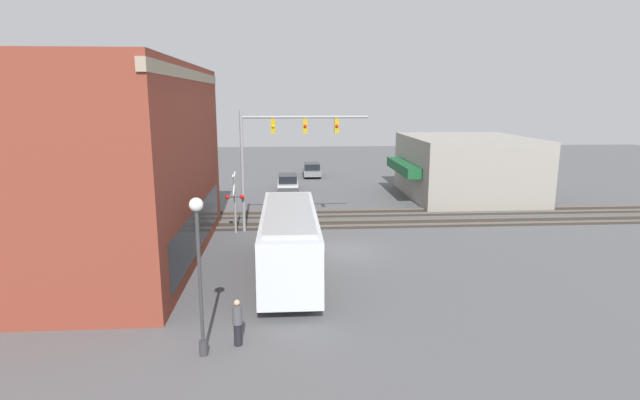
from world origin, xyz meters
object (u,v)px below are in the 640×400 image
object	(u,v)px
pedestrian_at_crossing	(266,220)
parked_car_white	(288,183)
city_bus	(289,240)
parked_car_blue	(288,200)
crossing_signal	(235,197)
parked_car_grey	(312,170)
streetlamp	(199,264)
pedestrian_by_lamp	(238,322)

from	to	relation	value
pedestrian_at_crossing	parked_car_white	bearing A→B (deg)	-5.54
city_bus	parked_car_blue	xyz separation A→B (m)	(14.81, -0.00, -1.12)
parked_car_blue	crossing_signal	bearing A→B (deg)	154.16
city_bus	parked_car_blue	distance (m)	14.85
parked_car_grey	streetlamp	bearing A→B (deg)	171.71
pedestrian_by_lamp	crossing_signal	bearing A→B (deg)	5.86
pedestrian_at_crossing	crossing_signal	bearing A→B (deg)	83.14
parked_car_grey	parked_car_white	bearing A→B (deg)	162.50
crossing_signal	pedestrian_by_lamp	xyz separation A→B (m)	(-14.69, -1.51, -1.45)
parked_car_blue	pedestrian_at_crossing	xyz separation A→B (m)	(-7.11, 1.40, 0.23)
parked_car_white	pedestrian_by_lamp	xyz separation A→B (m)	(-28.91, 1.82, 0.14)
pedestrian_at_crossing	pedestrian_by_lamp	bearing A→B (deg)	178.34
parked_car_blue	pedestrian_at_crossing	size ratio (longest dim) A/B	2.74
streetlamp	parked_car_grey	bearing A→B (deg)	-8.29
parked_car_white	pedestrian_by_lamp	bearing A→B (deg)	176.39
pedestrian_by_lamp	pedestrian_at_crossing	bearing A→B (deg)	-1.66
city_bus	streetlamp	size ratio (longest dim) A/B	1.92
city_bus	pedestrian_at_crossing	bearing A→B (deg)	10.31
parked_car_grey	pedestrian_at_crossing	world-z (taller)	pedestrian_at_crossing
parked_car_blue	city_bus	bearing A→B (deg)	180.00
city_bus	crossing_signal	xyz separation A→B (m)	(7.94, 3.33, 0.52)
parked_car_white	parked_car_blue	bearing A→B (deg)	-180.00
crossing_signal	parked_car_blue	world-z (taller)	crossing_signal
parked_car_grey	pedestrian_at_crossing	bearing A→B (deg)	170.00
city_bus	parked_car_white	bearing A→B (deg)	-0.00
parked_car_grey	pedestrian_by_lamp	world-z (taller)	pedestrian_by_lamp
parked_car_grey	pedestrian_at_crossing	distance (m)	23.05
city_bus	parked_car_blue	world-z (taller)	city_bus
parked_car_grey	city_bus	bearing A→B (deg)	175.11
crossing_signal	parked_car_grey	world-z (taller)	crossing_signal
pedestrian_by_lamp	parked_car_grey	bearing A→B (deg)	-6.79
streetlamp	pedestrian_by_lamp	xyz separation A→B (m)	(0.61, -1.08, -2.32)
parked_car_grey	pedestrian_at_crossing	xyz separation A→B (m)	(-22.70, 4.00, 0.19)
streetlamp	parked_car_blue	xyz separation A→B (m)	(22.18, -2.90, -2.52)
parked_car_white	parked_car_grey	xyz separation A→B (m)	(8.25, -2.60, -0.02)
pedestrian_by_lamp	parked_car_blue	bearing A→B (deg)	-4.83
parked_car_white	parked_car_grey	distance (m)	8.65
streetlamp	parked_car_white	xyz separation A→B (m)	(29.52, -2.90, -2.46)
parked_car_blue	parked_car_white	bearing A→B (deg)	0.00
city_bus	parked_car_grey	bearing A→B (deg)	-4.89
city_bus	parked_car_grey	xyz separation A→B (m)	(30.40, -2.60, -1.09)
city_bus	pedestrian_by_lamp	world-z (taller)	city_bus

